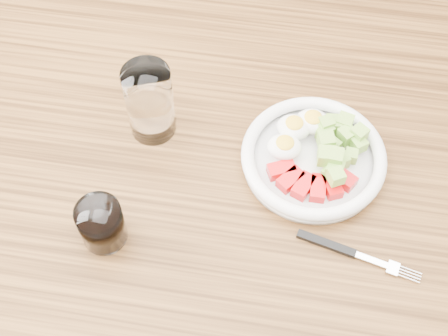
% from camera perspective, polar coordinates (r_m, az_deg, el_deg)
% --- Properties ---
extents(ground, '(4.00, 4.00, 0.00)m').
position_cam_1_polar(ground, '(1.65, 0.30, -15.12)').
color(ground, brown).
rests_on(ground, ground).
extents(dining_table, '(1.50, 0.90, 0.77)m').
position_cam_1_polar(dining_table, '(1.02, 0.46, -4.39)').
color(dining_table, brown).
rests_on(dining_table, ground).
extents(bowl, '(0.22, 0.22, 0.06)m').
position_cam_1_polar(bowl, '(0.95, 8.21, 1.20)').
color(bowl, white).
rests_on(bowl, dining_table).
extents(fork, '(0.18, 0.05, 0.01)m').
position_cam_1_polar(fork, '(0.90, 10.81, -7.35)').
color(fork, black).
rests_on(fork, dining_table).
extents(water_glass, '(0.07, 0.07, 0.13)m').
position_cam_1_polar(water_glass, '(0.95, -6.81, 6.01)').
color(water_glass, white).
rests_on(water_glass, dining_table).
extents(coffee_glass, '(0.06, 0.06, 0.07)m').
position_cam_1_polar(coffee_glass, '(0.88, -11.14, -5.06)').
color(coffee_glass, white).
rests_on(coffee_glass, dining_table).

